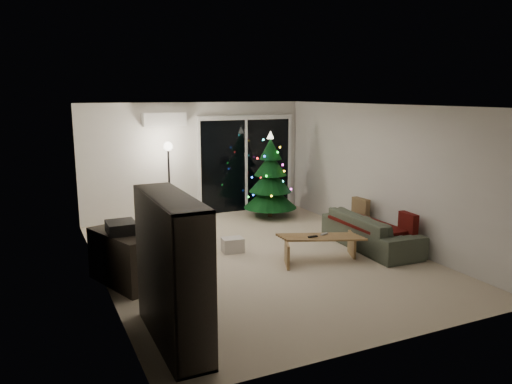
# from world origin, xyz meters

# --- Properties ---
(room) EXTENTS (6.50, 7.51, 2.60)m
(room) POSITION_xyz_m (0.46, 1.49, 1.02)
(room) COLOR beige
(room) RESTS_ON ground
(bookshelf) EXTENTS (0.84, 1.68, 1.63)m
(bookshelf) POSITION_xyz_m (-2.25, -2.18, 0.82)
(bookshelf) COLOR black
(bookshelf) RESTS_ON floor
(media_cabinet) EXTENTS (0.84, 1.30, 0.76)m
(media_cabinet) POSITION_xyz_m (-2.25, -0.27, 0.38)
(media_cabinet) COLOR black
(media_cabinet) RESTS_ON floor
(stereo) EXTENTS (0.39, 0.46, 0.16)m
(stereo) POSITION_xyz_m (-2.25, -0.27, 0.84)
(stereo) COLOR black
(stereo) RESTS_ON media_cabinet
(armchair) EXTENTS (0.90, 0.92, 0.78)m
(armchair) POSITION_xyz_m (-1.01, 1.92, 0.39)
(armchair) COLOR #403022
(armchair) RESTS_ON floor
(ottoman) EXTENTS (0.65, 0.65, 0.48)m
(ottoman) POSITION_xyz_m (-1.30, 1.50, 0.24)
(ottoman) COLOR silver
(ottoman) RESTS_ON floor
(cardboard_box_a) EXTENTS (0.46, 0.37, 0.30)m
(cardboard_box_a) POSITION_xyz_m (-1.33, 0.04, 0.15)
(cardboard_box_a) COLOR silver
(cardboard_box_a) RESTS_ON floor
(cardboard_box_b) EXTENTS (0.38, 0.30, 0.25)m
(cardboard_box_b) POSITION_xyz_m (-0.28, 0.45, 0.12)
(cardboard_box_b) COLOR silver
(cardboard_box_b) RESTS_ON floor
(side_table) EXTENTS (0.39, 0.39, 0.44)m
(side_table) POSITION_xyz_m (-0.32, 2.42, 0.22)
(side_table) COLOR black
(side_table) RESTS_ON floor
(floor_lamp) EXTENTS (0.27, 0.27, 1.66)m
(floor_lamp) POSITION_xyz_m (-0.76, 2.67, 0.83)
(floor_lamp) COLOR black
(floor_lamp) RESTS_ON floor
(sofa) EXTENTS (0.88, 2.09, 0.60)m
(sofa) POSITION_xyz_m (2.05, -0.33, 0.30)
(sofa) COLOR #4D5746
(sofa) RESTS_ON floor
(sofa_throw) EXTENTS (0.64, 1.48, 0.05)m
(sofa_throw) POSITION_xyz_m (1.95, -0.33, 0.43)
(sofa_throw) COLOR #4F0C05
(sofa_throw) RESTS_ON sofa
(cushion_a) EXTENTS (0.15, 0.40, 0.40)m
(cushion_a) POSITION_xyz_m (2.30, 0.32, 0.54)
(cushion_a) COLOR olive
(cushion_a) RESTS_ON sofa
(cushion_b) EXTENTS (0.15, 0.40, 0.40)m
(cushion_b) POSITION_xyz_m (2.30, -0.98, 0.54)
(cushion_b) COLOR #4F0C05
(cushion_b) RESTS_ON sofa
(coffee_table) EXTENTS (1.38, 0.91, 0.41)m
(coffee_table) POSITION_xyz_m (0.86, -0.56, 0.21)
(coffee_table) COLOR brown
(coffee_table) RESTS_ON floor
(remote_a) EXTENTS (0.16, 0.05, 0.02)m
(remote_a) POSITION_xyz_m (0.71, -0.56, 0.42)
(remote_a) COLOR black
(remote_a) RESTS_ON coffee_table
(remote_b) EXTENTS (0.16, 0.09, 0.02)m
(remote_b) POSITION_xyz_m (0.96, -0.51, 0.42)
(remote_b) COLOR slate
(remote_b) RESTS_ON coffee_table
(christmas_tree) EXTENTS (1.33, 1.33, 1.89)m
(christmas_tree) POSITION_xyz_m (1.43, 2.41, 0.94)
(christmas_tree) COLOR black
(christmas_tree) RESTS_ON floor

